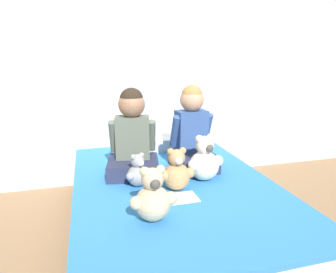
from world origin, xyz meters
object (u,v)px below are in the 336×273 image
teddy_bear_at_foot_of_bed (153,198)px  sign_card (180,198)px  child_on_right (192,133)px  pillow_at_headboard (150,143)px  child_on_left (133,138)px  teddy_bear_between_children (177,172)px  teddy_bear_held_by_right_child (204,161)px  teddy_bear_held_by_left_child (138,173)px  bed (174,207)px

teddy_bear_at_foot_of_bed → sign_card: (0.21, 0.19, -0.12)m
child_on_right → teddy_bear_at_foot_of_bed: child_on_right is taller
child_on_right → pillow_at_headboard: size_ratio=1.33×
child_on_left → teddy_bear_between_children: child_on_left is taller
teddy_bear_held_by_right_child → sign_card: (-0.24, -0.23, -0.13)m
pillow_at_headboard → teddy_bear_held_by_right_child: bearing=-74.9°
child_on_left → pillow_at_headboard: size_ratio=1.31×
child_on_right → teddy_bear_held_by_right_child: (0.00, -0.25, -0.13)m
teddy_bear_held_by_right_child → teddy_bear_between_children: (-0.23, -0.10, -0.02)m
sign_card → teddy_bear_held_by_left_child: bearing=131.2°
bed → teddy_bear_held_by_right_child: 0.39m
teddy_bear_held_by_left_child → child_on_right: bearing=4.6°
child_on_left → teddy_bear_at_foot_of_bed: 0.68m
bed → child_on_right: size_ratio=2.99×
teddy_bear_at_foot_of_bed → pillow_at_headboard: bearing=77.1°
bed → pillow_at_headboard: 0.81m
child_on_right → teddy_bear_at_foot_of_bed: (-0.45, -0.67, -0.14)m
child_on_left → child_on_right: size_ratio=0.99×
bed → sign_card: (-0.03, -0.25, 0.20)m
bed → teddy_bear_between_children: teddy_bear_between_children is taller
teddy_bear_held_by_left_child → pillow_at_headboard: (0.24, 0.77, -0.04)m
bed → teddy_bear_held_by_left_child: teddy_bear_held_by_left_child is taller
child_on_left → pillow_at_headboard: child_on_left is taller
child_on_left → sign_card: (0.21, -0.47, -0.26)m
teddy_bear_held_by_right_child → teddy_bear_between_children: teddy_bear_held_by_right_child is taller
teddy_bear_held_by_left_child → teddy_bear_at_foot_of_bed: teddy_bear_at_foot_of_bed is taller
bed → pillow_at_headboard: (0.00, 0.77, 0.25)m
pillow_at_headboard → child_on_left: bearing=-113.8°
bed → teddy_bear_held_by_left_child: (-0.24, -0.01, 0.29)m
teddy_bear_at_foot_of_bed → sign_card: size_ratio=1.41×
teddy_bear_between_children → pillow_at_headboard: 0.89m
child_on_left → teddy_bear_held_by_left_child: size_ratio=2.75×
bed → teddy_bear_between_children: 0.33m
teddy_bear_at_foot_of_bed → sign_card: teddy_bear_at_foot_of_bed is taller
teddy_bear_between_children → child_on_left: bearing=122.9°
teddy_bear_held_by_right_child → teddy_bear_between_children: size_ratio=1.16×
child_on_right → pillow_at_headboard: bearing=108.1°
teddy_bear_between_children → sign_card: (-0.02, -0.13, -0.11)m
teddy_bear_held_by_left_child → teddy_bear_between_children: bearing=-49.3°
teddy_bear_held_by_left_child → teddy_bear_held_by_right_child: (0.46, -0.01, 0.04)m
teddy_bear_held_by_right_child → sign_card: size_ratio=1.54×
child_on_right → pillow_at_headboard: (-0.21, 0.54, -0.21)m
child_on_right → sign_card: (-0.24, -0.48, -0.27)m
bed → child_on_right: (0.21, 0.23, 0.46)m
pillow_at_headboard → teddy_bear_at_foot_of_bed: bearing=-101.2°
teddy_bear_held_by_right_child → teddy_bear_between_children: 0.25m
bed → child_on_left: (-0.24, 0.23, 0.46)m
child_on_right → teddy_bear_between_children: bearing=-126.1°
pillow_at_headboard → teddy_bear_between_children: bearing=-91.0°
child_on_right → pillow_at_headboard: 0.62m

